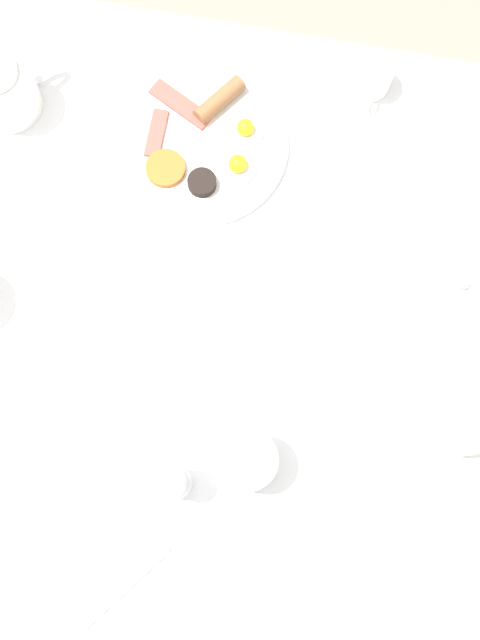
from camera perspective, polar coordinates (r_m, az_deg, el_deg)
ground_plane at (r=1.88m, az=0.00°, el=-5.34°), size 8.00×8.00×0.00m
table at (r=1.19m, az=0.00°, el=-0.93°), size 1.00×1.21×0.77m
breakfast_plate at (r=1.22m, az=-2.82°, el=13.34°), size 0.28×0.28×0.04m
teapot_far at (r=1.27m, az=-17.56°, el=16.45°), size 0.16×0.13×0.12m
teacup_with_saucer_right at (r=1.12m, az=16.40°, el=-7.99°), size 0.15×0.15×0.06m
water_glass_short at (r=1.06m, az=0.56°, el=-10.70°), size 0.08×0.08×0.09m
creamer_jug at (r=1.26m, az=10.12°, el=17.76°), size 0.08×0.06×0.06m
pepper_grinder at (r=1.05m, az=-5.05°, el=-12.25°), size 0.05×0.05×0.11m
napkin_folded at (r=1.12m, az=-10.43°, el=-17.50°), size 0.19×0.18×0.01m
knife_by_plate at (r=1.11m, az=6.27°, el=-20.14°), size 0.15×0.15×0.00m
spoon_for_tea at (r=1.15m, az=3.85°, el=3.56°), size 0.07×0.15×0.00m
fork_spare at (r=1.21m, az=9.99°, el=9.91°), size 0.06×0.17×0.00m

